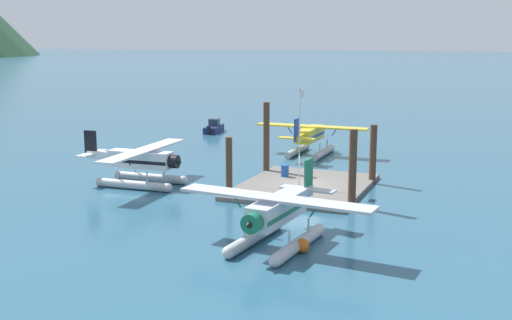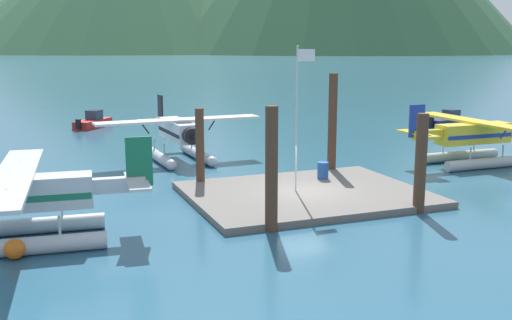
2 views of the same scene
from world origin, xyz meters
The scene contains 14 objects.
ground_plane centered at (0.00, 0.00, 0.00)m, with size 1200.00×1200.00×0.00m, color #285670.
dock_platform centered at (0.00, 0.00, 0.15)m, with size 11.05×8.65×0.30m, color #66605B.
piling_near_left centered at (-3.58, -4.30, 2.48)m, with size 0.50×0.50×4.96m, color #4C3323.
piling_near_right centered at (3.48, -4.16, 2.18)m, with size 0.51×0.51×4.36m, color #4C3323.
piling_far_left centered at (-4.11, 3.96, 2.03)m, with size 0.45×0.45×4.07m, color #4C3323.
piling_far_right centered at (3.70, 4.28, 2.84)m, with size 0.49×0.49×5.68m, color #4C3323.
flagpole centered at (-0.31, 0.23, 4.53)m, with size 0.95×0.10×6.91m.
fuel_drum centered at (2.04, 2.15, 0.74)m, with size 0.62×0.62×0.88m.
mooring_buoy centered at (-13.03, -4.06, 0.36)m, with size 0.72×0.72×0.72m, color orange.
seaplane_yellow_stbd_fwd centered at (12.96, 3.48, 1.58)m, with size 7.98×10.40×3.84m.
seaplane_white_bow_left centered at (-3.44, 11.25, 1.58)m, with size 10.45×7.98×3.84m.
seaplane_silver_port_aft centered at (-12.63, -2.53, 1.58)m, with size 7.96×10.49×3.84m.
boat_navy_open_east centered at (23.04, 18.17, 0.49)m, with size 4.83×2.32×1.50m.
boat_red_open_north centered at (-6.70, 29.10, 0.49)m, with size 3.73×4.25×1.50m.
Camera 2 is at (-12.41, -25.42, 7.30)m, focal length 42.29 mm.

